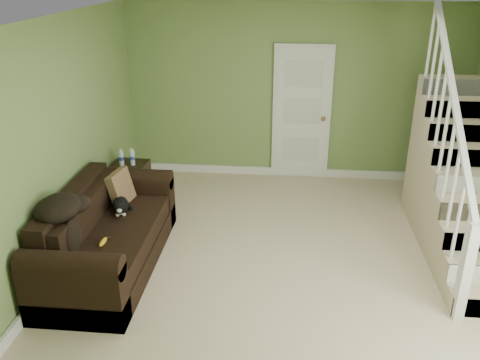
% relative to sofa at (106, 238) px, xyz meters
% --- Properties ---
extents(floor, '(5.00, 5.50, 0.01)m').
position_rel_sofa_xyz_m(floor, '(2.02, 0.04, -0.33)').
color(floor, tan).
rests_on(floor, ground).
extents(ceiling, '(5.00, 5.50, 0.01)m').
position_rel_sofa_xyz_m(ceiling, '(2.02, 0.04, 2.27)').
color(ceiling, white).
rests_on(ceiling, wall_back).
extents(wall_back, '(5.00, 0.04, 2.60)m').
position_rel_sofa_xyz_m(wall_back, '(2.02, 2.79, 0.97)').
color(wall_back, '#708F4D').
rests_on(wall_back, floor).
extents(wall_left, '(0.04, 5.50, 2.60)m').
position_rel_sofa_xyz_m(wall_left, '(-0.48, 0.04, 0.97)').
color(wall_left, '#708F4D').
rests_on(wall_left, floor).
extents(baseboard_back, '(5.00, 0.04, 0.12)m').
position_rel_sofa_xyz_m(baseboard_back, '(2.02, 2.76, -0.27)').
color(baseboard_back, white).
rests_on(baseboard_back, floor).
extents(baseboard_left, '(0.04, 5.50, 0.12)m').
position_rel_sofa_xyz_m(baseboard_left, '(-0.45, 0.04, -0.27)').
color(baseboard_left, white).
rests_on(baseboard_left, floor).
extents(door, '(0.86, 0.12, 2.02)m').
position_rel_sofa_xyz_m(door, '(2.12, 2.75, 0.67)').
color(door, white).
rests_on(door, floor).
extents(staircase, '(1.00, 2.51, 2.82)m').
position_rel_sofa_xyz_m(staircase, '(4.01, 1.01, 0.31)').
color(staircase, tan).
rests_on(staircase, floor).
extents(sofa, '(0.95, 2.21, 0.87)m').
position_rel_sofa_xyz_m(sofa, '(0.00, 0.00, 0.00)').
color(sofa, black).
rests_on(sofa, floor).
extents(side_table, '(0.49, 0.49, 0.79)m').
position_rel_sofa_xyz_m(side_table, '(-0.21, 1.60, -0.05)').
color(side_table, black).
rests_on(side_table, floor).
extents(cat, '(0.29, 0.48, 0.23)m').
position_rel_sofa_xyz_m(cat, '(0.07, 0.34, 0.23)').
color(cat, black).
rests_on(cat, sofa).
extents(banana, '(0.06, 0.18, 0.05)m').
position_rel_sofa_xyz_m(banana, '(0.11, -0.35, 0.16)').
color(banana, gold).
rests_on(banana, sofa).
extents(throw_pillow, '(0.25, 0.42, 0.41)m').
position_rel_sofa_xyz_m(throw_pillow, '(0.01, 0.61, 0.33)').
color(throw_pillow, '#503620').
rests_on(throw_pillow, sofa).
extents(throw_blanket, '(0.51, 0.61, 0.22)m').
position_rel_sofa_xyz_m(throw_blanket, '(-0.26, -0.43, 0.57)').
color(throw_blanket, black).
rests_on(throw_blanket, sofa).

